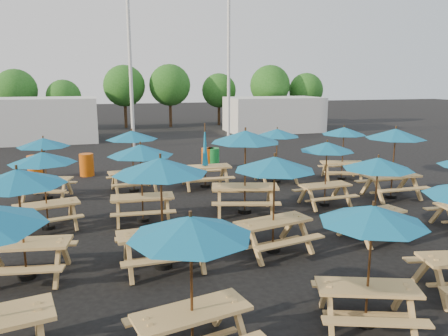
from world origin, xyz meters
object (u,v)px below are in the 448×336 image
object	(u,v)px
picnic_unit_2	(43,163)
waste_bin_1	(87,165)
picnic_unit_6	(141,155)
picnic_unit_9	(275,170)
picnic_unit_10	(245,142)
picnic_unit_18	(395,138)
picnic_unit_13	(378,169)
picnic_unit_19	(344,134)
waste_bin_0	(35,167)
picnic_unit_8	(372,223)
picnic_unit_11	(205,161)
picnic_unit_7	(132,139)
waste_bin_2	(208,158)
picnic_unit_3	(44,146)
picnic_unit_5	(161,173)
picnic_unit_1	(18,185)
waste_bin_3	(213,158)
picnic_unit_4	(191,236)
picnic_unit_15	(277,136)
picnic_unit_14	(327,151)

from	to	relation	value
picnic_unit_2	waste_bin_1	distance (m)	6.80
picnic_unit_6	picnic_unit_9	bearing A→B (deg)	-44.73
picnic_unit_10	picnic_unit_18	distance (m)	5.38
picnic_unit_10	picnic_unit_13	xyz separation A→B (m)	(2.48, -2.98, -0.36)
picnic_unit_19	waste_bin_0	distance (m)	12.62
picnic_unit_8	picnic_unit_11	distance (m)	9.93
picnic_unit_7	waste_bin_2	size ratio (longest dim) A/B	2.38
picnic_unit_3	waste_bin_0	xyz separation A→B (m)	(-0.81, 3.43, -1.33)
picnic_unit_5	picnic_unit_8	xyz separation A→B (m)	(2.91, -3.19, -0.30)
picnic_unit_19	waste_bin_2	bearing A→B (deg)	159.49
picnic_unit_1	picnic_unit_2	distance (m)	3.09
picnic_unit_11	picnic_unit_3	bearing A→B (deg)	-178.07
picnic_unit_9	waste_bin_3	size ratio (longest dim) A/B	2.46
picnic_unit_11	waste_bin_2	world-z (taller)	picnic_unit_11
picnic_unit_10	picnic_unit_6	bearing A→B (deg)	-165.33
picnic_unit_8	picnic_unit_9	size ratio (longest dim) A/B	0.95
picnic_unit_9	picnic_unit_5	bearing A→B (deg)	171.53
picnic_unit_4	picnic_unit_7	xyz separation A→B (m)	(-0.04, 10.00, 0.04)
waste_bin_0	waste_bin_3	distance (m)	7.52
picnic_unit_4	picnic_unit_10	distance (m)	7.11
picnic_unit_7	picnic_unit_9	bearing A→B (deg)	-74.32
picnic_unit_4	picnic_unit_7	distance (m)	10.00
picnic_unit_5	picnic_unit_15	bearing A→B (deg)	48.86
picnic_unit_4	picnic_unit_15	bearing A→B (deg)	48.89
picnic_unit_1	picnic_unit_4	world-z (taller)	picnic_unit_1
picnic_unit_9	picnic_unit_11	bearing A→B (deg)	78.11
picnic_unit_4	picnic_unit_14	distance (m)	8.65
picnic_unit_1	picnic_unit_9	bearing A→B (deg)	7.80
picnic_unit_10	waste_bin_3	bearing A→B (deg)	99.02
picnic_unit_11	picnic_unit_14	xyz separation A→B (m)	(3.13, -3.43, 0.79)
picnic_unit_14	picnic_unit_13	bearing A→B (deg)	-98.54
picnic_unit_8	picnic_unit_15	size ratio (longest dim) A/B	1.03
picnic_unit_6	picnic_unit_13	distance (m)	6.32
picnic_unit_8	picnic_unit_11	xyz separation A→B (m)	(-0.34, 9.89, -0.80)
picnic_unit_8	picnic_unit_1	bearing A→B (deg)	168.50
picnic_unit_8	picnic_unit_19	bearing A→B (deg)	80.92
picnic_unit_11	waste_bin_1	bearing A→B (deg)	144.47
picnic_unit_10	picnic_unit_9	bearing A→B (deg)	-80.86
picnic_unit_18	picnic_unit_19	size ratio (longest dim) A/B	1.10
picnic_unit_1	picnic_unit_8	size ratio (longest dim) A/B	1.05
picnic_unit_2	picnic_unit_5	xyz separation A→B (m)	(2.67, -3.35, 0.26)
picnic_unit_10	picnic_unit_3	bearing A→B (deg)	165.67
picnic_unit_5	picnic_unit_18	bearing A→B (deg)	20.51
picnic_unit_7	picnic_unit_15	xyz separation A→B (m)	(5.52, -0.12, -0.08)
picnic_unit_7	picnic_unit_9	world-z (taller)	picnic_unit_9
picnic_unit_1	picnic_unit_15	size ratio (longest dim) A/B	1.09
picnic_unit_2	picnic_unit_5	bearing A→B (deg)	-64.11
picnic_unit_2	picnic_unit_8	world-z (taller)	picnic_unit_2
waste_bin_1	picnic_unit_14	bearing A→B (deg)	-41.81
picnic_unit_4	picnic_unit_7	world-z (taller)	picnic_unit_7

